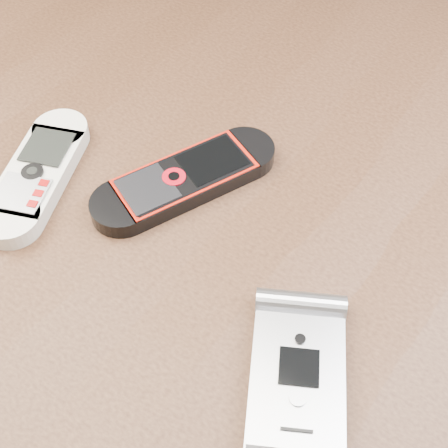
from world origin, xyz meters
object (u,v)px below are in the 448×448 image
table (219,300)px  nokia_white (38,174)px  motorola_razr (298,377)px  nokia_black_red (185,179)px

table → nokia_white: nokia_white is taller
table → motorola_razr: bearing=-32.4°
table → nokia_white: size_ratio=8.32×
table → motorola_razr: 0.18m
nokia_white → nokia_black_red: (0.10, 0.07, 0.00)m
nokia_white → nokia_black_red: same height
nokia_white → motorola_razr: size_ratio=1.22×
nokia_white → nokia_black_red: 0.12m
table → nokia_black_red: 0.12m
table → nokia_black_red: (-0.05, 0.02, 0.11)m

